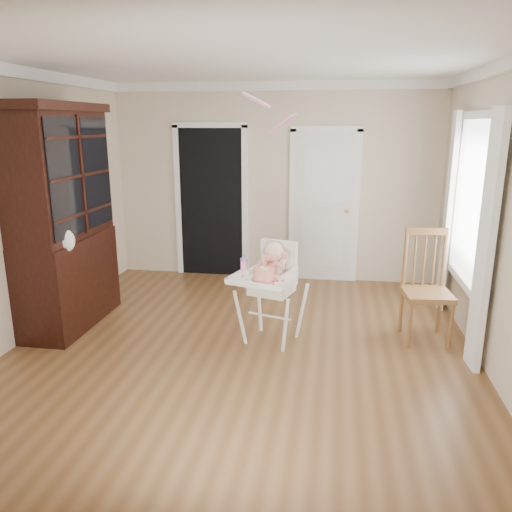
% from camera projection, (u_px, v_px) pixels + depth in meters
% --- Properties ---
extents(floor, '(5.00, 5.00, 0.00)m').
position_uv_depth(floor, '(241.00, 351.00, 4.90)').
color(floor, brown).
rests_on(floor, ground).
extents(ceiling, '(5.00, 5.00, 0.00)m').
position_uv_depth(ceiling, '(239.00, 57.00, 4.20)').
color(ceiling, white).
rests_on(ceiling, wall_back).
extents(wall_back, '(4.50, 0.00, 4.50)m').
position_uv_depth(wall_back, '(274.00, 183.00, 6.93)').
color(wall_back, beige).
rests_on(wall_back, floor).
extents(wall_left, '(0.00, 5.00, 5.00)m').
position_uv_depth(wall_left, '(15.00, 209.00, 4.89)').
color(wall_left, beige).
rests_on(wall_left, floor).
extents(wall_right, '(0.00, 5.00, 5.00)m').
position_uv_depth(wall_right, '(502.00, 223.00, 4.20)').
color(wall_right, beige).
rests_on(wall_right, floor).
extents(crown_molding, '(4.50, 5.00, 0.12)m').
position_uv_depth(crown_molding, '(239.00, 65.00, 4.22)').
color(crown_molding, white).
rests_on(crown_molding, ceiling).
extents(doorway, '(1.06, 0.05, 2.22)m').
position_uv_depth(doorway, '(211.00, 199.00, 7.12)').
color(doorway, black).
rests_on(doorway, wall_back).
extents(closet_door, '(0.96, 0.09, 2.13)m').
position_uv_depth(closet_door, '(324.00, 208.00, 6.89)').
color(closet_door, white).
rests_on(closet_door, wall_back).
extents(window_right, '(0.13, 1.84, 2.30)m').
position_uv_depth(window_right, '(469.00, 213.00, 4.99)').
color(window_right, white).
rests_on(window_right, wall_right).
extents(high_chair, '(0.77, 0.87, 1.04)m').
position_uv_depth(high_chair, '(272.00, 281.00, 4.96)').
color(high_chair, white).
rests_on(high_chair, floor).
extents(baby, '(0.29, 0.28, 0.47)m').
position_uv_depth(baby, '(273.00, 265.00, 4.94)').
color(baby, beige).
rests_on(baby, high_chair).
extents(cake, '(0.26, 0.26, 0.12)m').
position_uv_depth(cake, '(264.00, 274.00, 4.69)').
color(cake, silver).
rests_on(cake, high_chair).
extents(sippy_cup, '(0.07, 0.07, 0.18)m').
position_uv_depth(sippy_cup, '(244.00, 265.00, 4.96)').
color(sippy_cup, '#FF9BC0').
rests_on(sippy_cup, high_chair).
extents(china_cabinet, '(0.62, 1.40, 2.37)m').
position_uv_depth(china_cabinet, '(63.00, 219.00, 5.27)').
color(china_cabinet, black).
rests_on(china_cabinet, floor).
extents(dining_chair, '(0.50, 0.50, 1.13)m').
position_uv_depth(dining_chair, '(426.00, 290.00, 5.04)').
color(dining_chair, brown).
rests_on(dining_chair, floor).
extents(streamer, '(0.31, 0.41, 0.15)m').
position_uv_depth(streamer, '(256.00, 100.00, 4.23)').
color(streamer, pink).
rests_on(streamer, ceiling).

